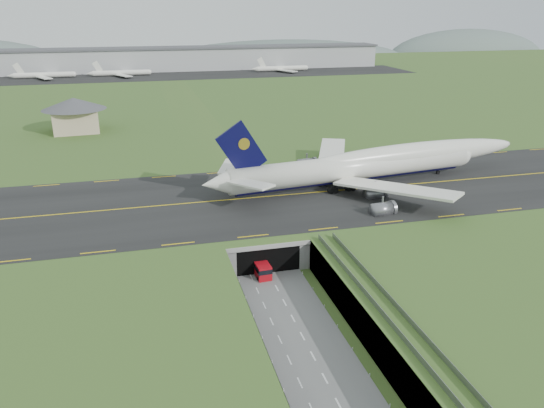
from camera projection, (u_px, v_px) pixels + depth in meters
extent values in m
plane|color=#375E25|center=(280.00, 295.00, 91.51)|extent=(900.00, 900.00, 0.00)
cube|color=gray|center=(280.00, 279.00, 90.47)|extent=(800.00, 800.00, 6.00)
cube|color=slate|center=(292.00, 317.00, 84.67)|extent=(12.00, 75.00, 0.20)
cube|color=black|center=(242.00, 199.00, 119.36)|extent=(800.00, 44.00, 0.18)
cube|color=gray|center=(255.00, 224.00, 106.85)|extent=(16.00, 22.00, 1.00)
cube|color=gray|center=(221.00, 239.00, 106.09)|extent=(2.00, 22.00, 6.00)
cube|color=gray|center=(289.00, 232.00, 109.35)|extent=(2.00, 22.00, 6.00)
cube|color=black|center=(261.00, 248.00, 103.35)|extent=(12.00, 12.00, 5.00)
cube|color=#A8A8A3|center=(269.00, 246.00, 96.78)|extent=(17.00, 0.50, 0.80)
cube|color=#A8A8A3|center=(389.00, 313.00, 75.25)|extent=(3.00, 53.00, 0.50)
cube|color=gray|center=(380.00, 310.00, 74.66)|extent=(0.06, 53.00, 1.00)
cube|color=gray|center=(398.00, 307.00, 75.32)|extent=(0.06, 53.00, 1.00)
cylinder|color=#A8A8A3|center=(420.00, 373.00, 67.67)|extent=(0.90, 0.90, 5.60)
cylinder|color=#A8A8A3|center=(380.00, 322.00, 78.57)|extent=(0.90, 0.90, 5.60)
cylinder|color=#A8A8A3|center=(349.00, 284.00, 89.46)|extent=(0.90, 0.90, 5.60)
cylinder|color=white|center=(354.00, 167.00, 126.48)|extent=(62.93, 13.87, 5.90)
sphere|color=white|center=(459.00, 155.00, 137.35)|extent=(6.47, 6.47, 5.78)
cone|color=white|center=(216.00, 184.00, 114.65)|extent=(7.12, 6.39, 5.61)
ellipsoid|color=white|center=(414.00, 155.00, 131.88)|extent=(62.74, 13.39, 6.20)
ellipsoid|color=black|center=(457.00, 152.00, 136.77)|extent=(4.43, 3.09, 2.07)
cylinder|color=black|center=(353.00, 176.00, 127.28)|extent=(59.39, 10.08, 2.48)
cube|color=white|center=(332.00, 155.00, 140.28)|extent=(16.60, 27.98, 2.48)
cube|color=white|center=(231.00, 167.00, 122.11)|extent=(7.46, 10.96, 0.95)
cube|color=white|center=(395.00, 188.00, 114.59)|extent=(21.89, 25.88, 2.48)
cube|color=white|center=(251.00, 184.00, 110.06)|extent=(9.26, 10.68, 0.95)
cube|color=black|center=(242.00, 150.00, 114.32)|extent=(11.70, 2.05, 13.05)
cylinder|color=gold|center=(244.00, 144.00, 113.99)|extent=(2.64, 0.97, 2.58)
cylinder|color=slate|center=(338.00, 172.00, 135.65)|extent=(5.14, 3.63, 3.04)
cylinder|color=slate|center=(307.00, 164.00, 142.57)|extent=(5.14, 3.63, 3.04)
cylinder|color=slate|center=(375.00, 193.00, 120.40)|extent=(5.14, 3.63, 3.04)
cylinder|color=slate|center=(382.00, 210.00, 110.46)|extent=(5.14, 3.63, 3.04)
cylinder|color=black|center=(438.00, 172.00, 136.60)|extent=(1.06, 0.59, 1.01)
cube|color=black|center=(338.00, 185.00, 126.42)|extent=(6.31, 7.11, 1.29)
cube|color=#AD0B15|center=(261.00, 267.00, 97.90)|extent=(2.82, 6.73, 2.64)
cube|color=black|center=(261.00, 265.00, 97.71)|extent=(2.88, 6.82, 0.88)
cube|color=black|center=(261.00, 273.00, 98.28)|extent=(2.62, 6.28, 0.44)
cylinder|color=black|center=(258.00, 279.00, 95.97)|extent=(0.35, 0.81, 0.79)
cylinder|color=black|center=(252.00, 268.00, 99.90)|extent=(0.35, 0.81, 0.79)
cylinder|color=black|center=(270.00, 277.00, 96.61)|extent=(0.35, 0.81, 0.79)
cylinder|color=black|center=(263.00, 266.00, 100.55)|extent=(0.35, 0.81, 0.79)
cube|color=#C6AE8F|center=(76.00, 120.00, 183.16)|extent=(15.94, 15.94, 7.82)
cone|color=#4C4C51|center=(74.00, 103.00, 181.12)|extent=(23.38, 23.38, 3.91)
cube|color=#B2B2B2|center=(164.00, 59.00, 359.21)|extent=(300.00, 22.00, 15.00)
cube|color=#4C4C51|center=(164.00, 48.00, 356.60)|extent=(302.00, 24.00, 1.20)
cube|color=black|center=(168.00, 76.00, 334.54)|extent=(320.00, 50.00, 0.08)
cylinder|color=white|center=(44.00, 75.00, 321.21)|extent=(34.00, 3.20, 3.20)
cylinder|color=white|center=(121.00, 73.00, 331.75)|extent=(34.00, 3.20, 3.20)
cylinder|color=white|center=(282.00, 68.00, 355.99)|extent=(34.00, 3.20, 3.20)
ellipsoid|color=#52635D|center=(283.00, 63.00, 511.26)|extent=(260.00, 91.00, 44.00)
ellipsoid|color=#52635D|center=(466.00, 59.00, 557.77)|extent=(180.00, 63.00, 60.00)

